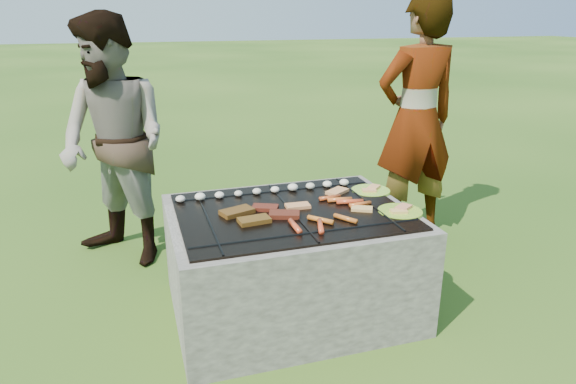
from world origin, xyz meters
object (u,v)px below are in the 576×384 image
at_px(fire_pit, 291,265).
at_px(plate_far, 371,191).
at_px(cook, 416,120).
at_px(bystander, 115,144).
at_px(plate_near, 400,211).

bearing_deg(fire_pit, plate_far, 17.14).
distance_m(fire_pit, cook, 1.56).
bearing_deg(cook, fire_pit, 29.64).
bearing_deg(plate_far, bystander, 151.63).
xyz_separation_m(plate_far, bystander, (-1.46, 0.79, 0.21)).
xyz_separation_m(fire_pit, plate_far, (0.56, 0.17, 0.33)).
bearing_deg(bystander, plate_near, 9.75).
relative_size(cook, bystander, 1.08).
distance_m(plate_far, cook, 0.93).
xyz_separation_m(plate_near, bystander, (-1.46, 1.15, 0.21)).
relative_size(plate_far, plate_near, 0.96).
height_order(fire_pit, bystander, bystander).
height_order(plate_near, cook, cook).
relative_size(fire_pit, cook, 0.73).
height_order(fire_pit, plate_near, plate_near).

